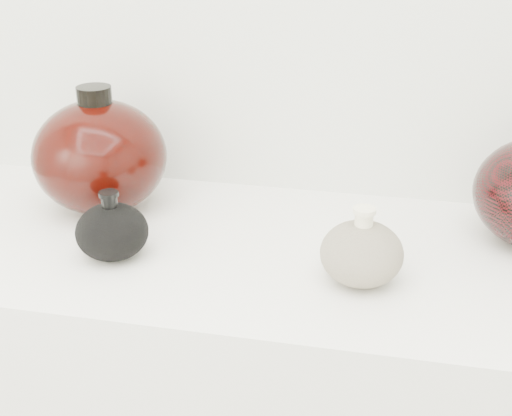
# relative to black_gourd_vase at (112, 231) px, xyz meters

# --- Properties ---
(black_gourd_vase) EXTENTS (0.13, 0.13, 0.11)m
(black_gourd_vase) POSITION_rel_black_gourd_vase_xyz_m (0.00, 0.00, 0.00)
(black_gourd_vase) COLOR black
(black_gourd_vase) RESTS_ON display_counter
(cream_gourd_vase) EXTENTS (0.15, 0.15, 0.12)m
(cream_gourd_vase) POSITION_rel_black_gourd_vase_xyz_m (0.38, 0.00, 0.00)
(cream_gourd_vase) COLOR #BEA996
(cream_gourd_vase) RESTS_ON display_counter
(left_round_pot) EXTENTS (0.28, 0.28, 0.22)m
(left_round_pot) POSITION_rel_black_gourd_vase_xyz_m (-0.09, 0.17, 0.05)
(left_round_pot) COLOR black
(left_round_pot) RESTS_ON display_counter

